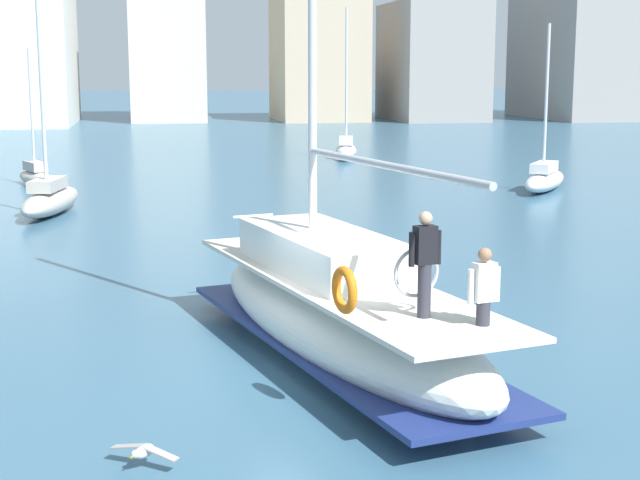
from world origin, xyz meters
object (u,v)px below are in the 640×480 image
object	(u,v)px
moored_ketch_distant	(346,148)
seagull	(143,451)
moored_sloop_near	(545,178)
moored_catamaran	(37,175)
moored_cutter_left	(50,197)
main_sailboat	(338,309)

from	to	relation	value
moored_ketch_distant	seagull	bearing A→B (deg)	-105.23
moored_sloop_near	moored_catamaran	size ratio (longest dim) A/B	1.16
moored_sloop_near	moored_cutter_left	world-z (taller)	moored_cutter_left
moored_ketch_distant	moored_cutter_left	bearing A→B (deg)	-127.75
moored_ketch_distant	seagull	size ratio (longest dim) A/B	9.30
moored_sloop_near	moored_cutter_left	bearing A→B (deg)	-171.34
moored_catamaran	moored_cutter_left	world-z (taller)	moored_cutter_left
moored_catamaran	moored_ketch_distant	world-z (taller)	moored_ketch_distant
moored_ketch_distant	seagull	distance (m)	42.83
moored_sloop_near	seagull	size ratio (longest dim) A/B	7.64
moored_sloop_near	moored_cutter_left	distance (m)	19.92
moored_catamaran	moored_cutter_left	xyz separation A→B (m)	(1.35, -8.40, 0.14)
moored_catamaran	seagull	xyz separation A→B (m)	(4.59, -31.01, -0.24)
moored_sloop_near	moored_ketch_distant	world-z (taller)	moored_ketch_distant
seagull	moored_catamaran	bearing A→B (deg)	98.42
seagull	moored_sloop_near	bearing A→B (deg)	57.28
moored_sloop_near	moored_cutter_left	xyz separation A→B (m)	(-19.69, -3.00, 0.07)
main_sailboat	seagull	xyz separation A→B (m)	(-3.39, -4.14, -0.68)
main_sailboat	moored_cutter_left	bearing A→B (deg)	109.74
moored_sloop_near	moored_ketch_distant	distance (m)	16.56
moored_cutter_left	seagull	size ratio (longest dim) A/B	10.22
main_sailboat	moored_ketch_distant	world-z (taller)	main_sailboat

